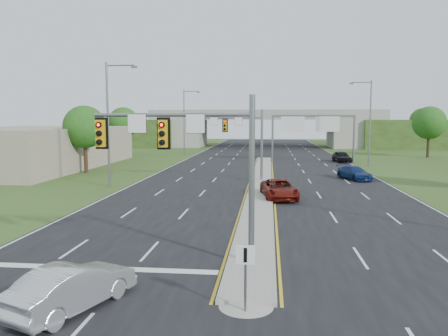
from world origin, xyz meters
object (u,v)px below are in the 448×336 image
Objects in this scene: sign_gantry at (312,125)px; car_silver at (73,287)px; signal_mast_near at (196,151)px; keep_right_sign at (245,267)px; overpass at (266,131)px; signal_mast_far at (239,133)px; car_far_c at (342,157)px; car_far_b at (354,173)px; car_far_a at (279,189)px.

car_silver is at bearing -103.72° from sign_gantry.
sign_gantry is (8.95, 44.99, 0.51)m from signal_mast_near.
overpass reaches higher than keep_right_sign.
sign_gantry is 2.61× the size of car_silver.
sign_gantry is at bearing -81.63° from car_silver.
signal_mast_near is 1.00× the size of signal_mast_far.
car_far_c is (4.32, 0.61, -4.44)m from sign_gantry.
signal_mast_near is at bearing -91.62° from overpass.
overpass is 36.29m from car_far_c.
overpass is 17.43× the size of car_far_b.
keep_right_sign is at bearing -85.61° from signal_mast_far.
signal_mast_far is at bearing 103.94° from car_far_a.
car_far_c is (13.26, 20.60, -3.93)m from signal_mast_far.
car_silver is (-12.13, -49.67, -4.49)m from sign_gantry.
signal_mast_near is 3.18× the size of keep_right_sign.
overpass is 53.78m from car_far_b.
sign_gantry is 6.22m from car_far_c.
car_far_a is at bearing -116.12° from car_far_c.
car_far_c is at bearing 77.61° from keep_right_sign.
overpass reaches higher than car_silver.
signal_mast_far is at bearing -131.23° from car_far_c.
car_far_c is (1.73, 18.43, 0.11)m from car_far_b.
car_silver is 0.97× the size of car_far_b.
car_silver is (-5.45, -0.22, -0.77)m from keep_right_sign.
keep_right_sign is 0.42× the size of car_far_a.
car_far_a is at bearing -100.05° from sign_gantry.
signal_mast_near is at bearing -111.65° from car_far_a.
keep_right_sign is at bearing -155.59° from car_silver.
signal_mast_far is 10.74m from car_far_a.
car_far_c is (9.50, 29.84, 0.05)m from car_far_a.
keep_right_sign is 0.03× the size of overpass.
keep_right_sign is 0.50× the size of car_silver.
sign_gantry is (8.95, 19.99, 0.51)m from signal_mast_far.
signal_mast_near is 1.53× the size of car_far_b.
signal_mast_far is (0.00, 25.00, 0.00)m from signal_mast_near.
signal_mast_far reaches higher than car_far_b.
signal_mast_far reaches higher than sign_gantry.
keep_right_sign is (2.26, -4.45, -3.21)m from signal_mast_near.
car_silver is 52.90m from car_far_c.
car_far_b is at bearing -92.72° from car_silver.
car_silver is (-3.18, -4.67, -3.97)m from signal_mast_near.
sign_gantry reaches higher than car_silver.
overpass is at bearing 78.95° from car_far_b.
car_far_b is (9.27, -52.90, -2.87)m from overpass.
signal_mast_near is at bearing -102.17° from car_silver.
signal_mast_far is 1.54× the size of car_far_c.
car_far_c is at bearing -86.03° from car_silver.
signal_mast_far is 12.41m from car_far_b.
overpass is at bearing -71.59° from car_silver.
car_far_c is at bearing 73.78° from signal_mast_near.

